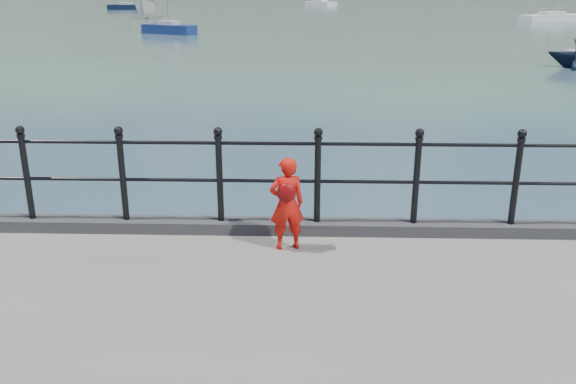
{
  "coord_description": "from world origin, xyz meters",
  "views": [
    {
      "loc": [
        0.46,
        -7.22,
        4.0
      ],
      "look_at": [
        0.24,
        -0.2,
        1.55
      ],
      "focal_mm": 38.0,
      "sensor_mm": 36.0,
      "label": 1
    }
  ],
  "objects_px": {
    "railing": "(268,169)",
    "sailboat_far": "(551,18)",
    "child": "(287,203)",
    "sailboat_deep": "(321,4)",
    "sailboat_port": "(169,29)",
    "sailboat_left": "(126,7)",
    "launch_white": "(146,9)"
  },
  "relations": [
    {
      "from": "railing",
      "to": "launch_white",
      "type": "bearing_deg",
      "value": 105.59
    },
    {
      "from": "child",
      "to": "launch_white",
      "type": "distance_m",
      "value": 64.99
    },
    {
      "from": "child",
      "to": "sailboat_port",
      "type": "height_order",
      "value": "sailboat_port"
    },
    {
      "from": "child",
      "to": "sailboat_left",
      "type": "xyz_separation_m",
      "value": [
        -25.75,
        83.59,
        -1.23
      ]
    },
    {
      "from": "sailboat_deep",
      "to": "sailboat_left",
      "type": "height_order",
      "value": "sailboat_deep"
    },
    {
      "from": "child",
      "to": "sailboat_deep",
      "type": "relative_size",
      "value": 0.12
    },
    {
      "from": "sailboat_port",
      "to": "sailboat_left",
      "type": "xyz_separation_m",
      "value": [
        -15.09,
        41.1,
        -0.0
      ]
    },
    {
      "from": "sailboat_far",
      "to": "sailboat_left",
      "type": "bearing_deg",
      "value": 127.75
    },
    {
      "from": "railing",
      "to": "launch_white",
      "type": "height_order",
      "value": "railing"
    },
    {
      "from": "launch_white",
      "to": "sailboat_far",
      "type": "xyz_separation_m",
      "value": [
        42.55,
        -4.13,
        -0.69
      ]
    },
    {
      "from": "child",
      "to": "launch_white",
      "type": "relative_size",
      "value": 0.21
    },
    {
      "from": "railing",
      "to": "sailboat_far",
      "type": "height_order",
      "value": "sailboat_far"
    },
    {
      "from": "sailboat_port",
      "to": "sailboat_deep",
      "type": "relative_size",
      "value": 0.71
    },
    {
      "from": "sailboat_far",
      "to": "sailboat_left",
      "type": "distance_m",
      "value": 56.63
    },
    {
      "from": "child",
      "to": "launch_white",
      "type": "bearing_deg",
      "value": -88.01
    },
    {
      "from": "launch_white",
      "to": "sailboat_far",
      "type": "bearing_deg",
      "value": -13.46
    },
    {
      "from": "railing",
      "to": "sailboat_left",
      "type": "height_order",
      "value": "sailboat_left"
    },
    {
      "from": "railing",
      "to": "child",
      "type": "xyz_separation_m",
      "value": [
        0.24,
        -0.49,
        -0.26
      ]
    },
    {
      "from": "sailboat_far",
      "to": "sailboat_deep",
      "type": "bearing_deg",
      "value": 93.93
    },
    {
      "from": "child",
      "to": "sailboat_port",
      "type": "xyz_separation_m",
      "value": [
        -10.67,
        42.49,
        -1.22
      ]
    },
    {
      "from": "sailboat_far",
      "to": "sailboat_left",
      "type": "xyz_separation_m",
      "value": [
        -50.74,
        25.14,
        -0.0
      ]
    },
    {
      "from": "sailboat_port",
      "to": "sailboat_left",
      "type": "height_order",
      "value": "sailboat_left"
    },
    {
      "from": "launch_white",
      "to": "sailboat_left",
      "type": "bearing_deg",
      "value": 103.36
    },
    {
      "from": "launch_white",
      "to": "sailboat_deep",
      "type": "xyz_separation_m",
      "value": [
        19.89,
        35.41,
        -0.69
      ]
    },
    {
      "from": "launch_white",
      "to": "sailboat_port",
      "type": "height_order",
      "value": "sailboat_port"
    },
    {
      "from": "child",
      "to": "sailboat_deep",
      "type": "distance_m",
      "value": 98.02
    },
    {
      "from": "child",
      "to": "railing",
      "type": "bearing_deg",
      "value": -77.47
    },
    {
      "from": "child",
      "to": "sailboat_far",
      "type": "bearing_deg",
      "value": -126.84
    },
    {
      "from": "launch_white",
      "to": "sailboat_left",
      "type": "xyz_separation_m",
      "value": [
        -8.19,
        21.02,
        -0.69
      ]
    },
    {
      "from": "sailboat_far",
      "to": "sailboat_port",
      "type": "bearing_deg",
      "value": 178.22
    },
    {
      "from": "sailboat_port",
      "to": "sailboat_left",
      "type": "bearing_deg",
      "value": 136.38
    },
    {
      "from": "child",
      "to": "sailboat_far",
      "type": "relative_size",
      "value": 0.11
    }
  ]
}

